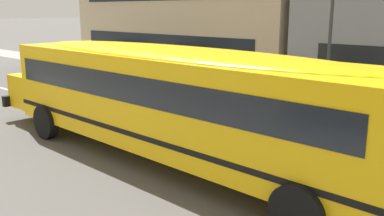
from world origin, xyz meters
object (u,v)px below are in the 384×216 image
at_px(parked_car_silver_beside_sign, 94,64).
at_px(parked_car_grey_by_entrance, 45,56).
at_px(school_bus, 167,93).
at_px(street_lamp, 333,2).

height_order(parked_car_silver_beside_sign, parked_car_grey_by_entrance, same).
xyz_separation_m(school_bus, parked_car_grey_by_entrance, (-20.03, 7.18, -0.98)).
relative_size(school_bus, parked_car_grey_by_entrance, 3.52).
bearing_deg(parked_car_grey_by_entrance, school_bus, -19.22).
xyz_separation_m(school_bus, street_lamp, (0.16, 9.00, 2.49)).
distance_m(parked_car_silver_beside_sign, street_lamp, 14.34).
bearing_deg(school_bus, street_lamp, -90.64).
relative_size(parked_car_grey_by_entrance, street_lamp, 0.58).
bearing_deg(parked_car_grey_by_entrance, parked_car_silver_beside_sign, -2.51).
distance_m(school_bus, parked_car_grey_by_entrance, 21.30).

